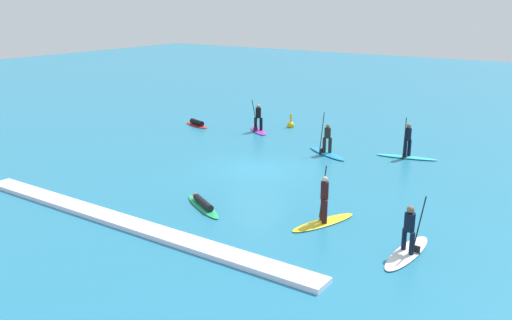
{
  "coord_description": "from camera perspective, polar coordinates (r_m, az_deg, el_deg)",
  "views": [
    {
      "loc": [
        14.93,
        -21.66,
        8.18
      ],
      "look_at": [
        0.0,
        0.0,
        0.5
      ],
      "focal_mm": 38.63,
      "sensor_mm": 36.0,
      "label": 1
    }
  ],
  "objects": [
    {
      "name": "surfer_on_blue_board",
      "position": [
        30.42,
        7.35,
        1.29
      ],
      "size": [
        3.13,
        2.13,
        2.33
      ],
      "rotation": [
        0.0,
        0.0,
        2.64
      ],
      "color": "#1E8CD1",
      "rests_on": "ground_plane"
    },
    {
      "name": "marker_buoy",
      "position": [
        36.83,
        3.62,
        3.67
      ],
      "size": [
        0.5,
        0.5,
        1.03
      ],
      "color": "yellow",
      "rests_on": "ground_plane"
    },
    {
      "name": "surfer_on_purple_board",
      "position": [
        35.47,
        0.23,
        3.76
      ],
      "size": [
        2.41,
        2.15,
        2.12
      ],
      "rotation": [
        0.0,
        0.0,
        5.6
      ],
      "color": "purple",
      "rests_on": "ground_plane"
    },
    {
      "name": "surfer_on_red_board",
      "position": [
        37.38,
        -6.17,
        3.78
      ],
      "size": [
        2.53,
        1.44,
        0.42
      ],
      "rotation": [
        0.0,
        0.0,
        2.82
      ],
      "color": "red",
      "rests_on": "ground_plane"
    },
    {
      "name": "surfer_on_yellow_board",
      "position": [
        21.06,
        7.03,
        -5.32
      ],
      "size": [
        1.67,
        3.09,
        2.26
      ],
      "rotation": [
        0.0,
        0.0,
        1.23
      ],
      "color": "yellow",
      "rests_on": "ground_plane"
    },
    {
      "name": "wave_crest",
      "position": [
        21.42,
        -13.24,
        -6.37
      ],
      "size": [
        16.8,
        0.9,
        0.18
      ],
      "primitive_type": "cube",
      "color": "white",
      "rests_on": "ground_plane"
    },
    {
      "name": "ground_plane",
      "position": [
        27.55,
        -0.0,
        -1.0
      ],
      "size": [
        120.0,
        120.0,
        0.0
      ],
      "primitive_type": "plane",
      "color": "teal",
      "rests_on": "ground"
    },
    {
      "name": "surfer_on_teal_board",
      "position": [
        30.52,
        15.37,
        1.09
      ],
      "size": [
        3.27,
        1.26,
        2.22
      ],
      "rotation": [
        0.0,
        0.0,
        3.37
      ],
      "color": "#33C6CC",
      "rests_on": "ground_plane"
    },
    {
      "name": "surfer_on_white_board",
      "position": [
        19.18,
        15.47,
        -8.25
      ],
      "size": [
        0.88,
        3.27,
        2.11
      ],
      "rotation": [
        0.0,
        0.0,
        1.54
      ],
      "color": "white",
      "rests_on": "ground_plane"
    },
    {
      "name": "surfer_on_green_board",
      "position": [
        22.69,
        -5.54,
        -4.58
      ],
      "size": [
        2.91,
        1.94,
        0.37
      ],
      "rotation": [
        0.0,
        0.0,
        2.64
      ],
      "color": "#23B266",
      "rests_on": "ground_plane"
    }
  ]
}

